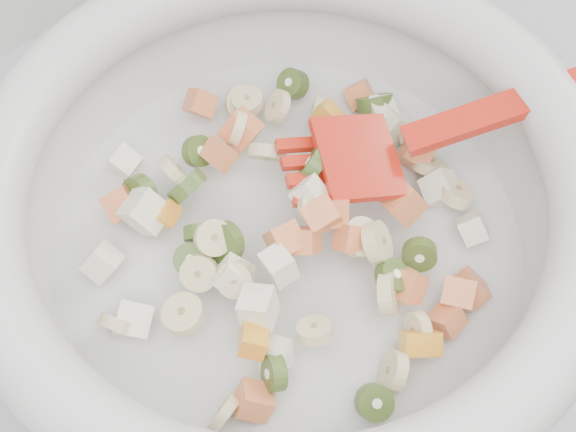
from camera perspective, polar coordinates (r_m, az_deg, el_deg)
counter at (r=1.03m, az=7.21°, el=-8.73°), size 2.00×0.60×0.90m
mixing_bowl at (r=0.51m, az=0.05°, el=0.81°), size 0.48×0.41×0.13m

